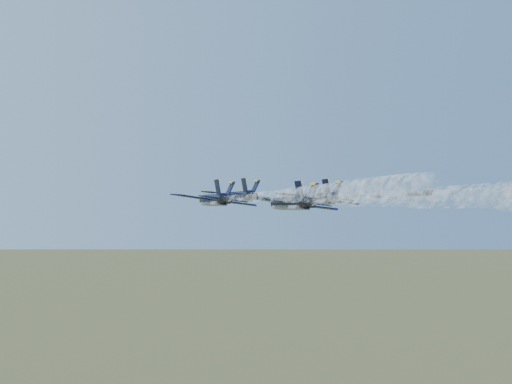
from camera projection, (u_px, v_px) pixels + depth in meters
jet_lead at (239, 196)px, 128.85m from camera, size 12.35×16.91×3.90m
jet_left at (213, 200)px, 115.52m from camera, size 12.35×16.91×3.90m
jet_right at (317, 199)px, 119.40m from camera, size 12.35×16.91×3.90m
jet_slot at (290, 203)px, 104.54m from camera, size 12.35×16.91×3.90m
smoke_trail_lead at (340, 211)px, 85.48m from camera, size 21.52×54.90×2.36m
smoke_trail_left at (317, 219)px, 72.14m from camera, size 21.52×54.90×2.36m
smoke_trail_right at (474, 216)px, 76.03m from camera, size 21.52×54.90×2.36m
smoke_trail_slot at (466, 228)px, 61.16m from camera, size 21.52×54.90×2.36m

